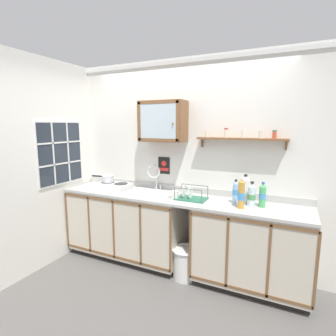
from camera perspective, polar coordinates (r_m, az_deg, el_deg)
floor at (r=3.30m, az=-1.40°, el=-23.82°), size 6.08×6.08×0.00m
back_wall at (r=3.43m, az=3.73°, el=1.17°), size 3.68×0.07×2.61m
side_wall_left at (r=3.60m, az=-26.39°, el=0.45°), size 0.05×3.47×2.61m
lower_cabinet_run at (r=3.72m, az=-8.94°, el=-11.99°), size 1.61×0.57×0.91m
lower_cabinet_run_right at (r=3.17m, az=17.53°, el=-16.24°), size 1.24×0.57×0.91m
countertop at (r=3.23m, az=1.63°, el=-6.49°), size 3.04×0.59×0.03m
backsplash at (r=3.46m, az=3.45°, el=-4.50°), size 3.04×0.02×0.08m
sink at (r=3.42m, az=-3.65°, el=-5.57°), size 0.59×0.44×0.48m
hot_plate_stove at (r=3.67m, az=-11.65°, el=-3.86°), size 0.45×0.28×0.08m
saucepan at (r=3.74m, az=-12.92°, el=-2.23°), size 0.33×0.16×0.09m
bottle_water_blue_0 at (r=3.03m, az=14.33°, el=-5.08°), size 0.06×0.06×0.27m
bottle_water_clear_1 at (r=2.98m, az=17.57°, el=-5.58°), size 0.08×0.08×0.27m
bottle_soda_green_2 at (r=2.99m, az=19.69°, el=-5.58°), size 0.07×0.07×0.27m
bottle_juice_amber_3 at (r=2.87m, az=15.50°, el=-5.48°), size 0.07×0.07×0.33m
bottle_opaque_white_4 at (r=3.08m, az=16.28°, el=-4.55°), size 0.09×0.09×0.32m
dish_rack at (r=3.14m, az=4.83°, el=-6.13°), size 0.36×0.24×0.16m
mug at (r=3.13m, az=1.40°, el=-5.81°), size 0.13×0.09×0.09m
wall_cabinet at (r=3.34m, az=-1.15°, el=10.03°), size 0.58×0.30×0.50m
spice_shelf at (r=3.11m, az=15.51°, el=6.23°), size 1.00×0.14×0.23m
warning_sign at (r=3.52m, az=-0.87°, el=0.51°), size 0.16×0.01×0.22m
window at (r=3.78m, az=-22.18°, el=3.00°), size 0.03×0.74×0.84m
trash_bin at (r=3.32m, az=3.63°, el=-19.62°), size 0.31×0.31×0.37m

